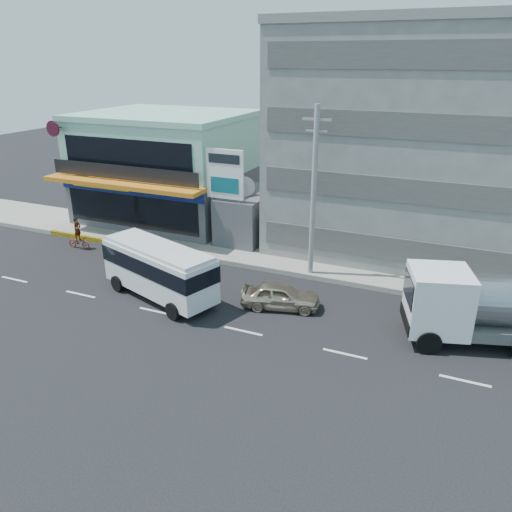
{
  "coord_description": "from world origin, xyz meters",
  "views": [
    {
      "loc": [
        13.94,
        -19.0,
        12.34
      ],
      "look_at": [
        3.87,
        4.15,
        2.2
      ],
      "focal_mm": 35.0,
      "sensor_mm": 36.0,
      "label": 1
    }
  ],
  "objects": [
    {
      "name": "motorcycle_rider",
      "position": [
        -10.06,
        5.63,
        0.72
      ],
      "size": [
        1.72,
        0.62,
        2.19
      ],
      "color": "maroon",
      "rests_on": "ground"
    },
    {
      "name": "concrete_building",
      "position": [
        10.0,
        15.0,
        7.0
      ],
      "size": [
        16.0,
        12.0,
        14.0
      ],
      "primitive_type": "cube",
      "color": "gray",
      "rests_on": "ground"
    },
    {
      "name": "billboard",
      "position": [
        -0.5,
        9.2,
        4.93
      ],
      "size": [
        2.6,
        0.18,
        6.9
      ],
      "color": "gray",
      "rests_on": "ground"
    },
    {
      "name": "gap_structure",
      "position": [
        0.0,
        12.0,
        1.75
      ],
      "size": [
        3.0,
        6.0,
        3.5
      ],
      "primitive_type": "cube",
      "color": "#434348",
      "rests_on": "ground"
    },
    {
      "name": "sidewalk",
      "position": [
        5.0,
        9.5,
        0.15
      ],
      "size": [
        70.0,
        5.0,
        0.3
      ],
      "primitive_type": "cube",
      "color": "gray",
      "rests_on": "ground"
    },
    {
      "name": "ground",
      "position": [
        0.0,
        0.0,
        0.0
      ],
      "size": [
        120.0,
        120.0,
        0.0
      ],
      "primitive_type": "plane",
      "color": "black",
      "rests_on": "ground"
    },
    {
      "name": "satellite_dish",
      "position": [
        0.0,
        11.0,
        3.58
      ],
      "size": [
        1.5,
        1.5,
        0.15
      ],
      "primitive_type": "cylinder",
      "color": "slate",
      "rests_on": "gap_structure"
    },
    {
      "name": "sedan",
      "position": [
        5.78,
        2.99,
        0.7
      ],
      "size": [
        4.39,
        2.61,
        1.4
      ],
      "primitive_type": "imported",
      "rotation": [
        0.0,
        0.0,
        1.82
      ],
      "color": "#C7B498",
      "rests_on": "ground"
    },
    {
      "name": "minibus",
      "position": [
        -0.68,
        1.5,
        1.79
      ],
      "size": [
        7.54,
        4.47,
        3.01
      ],
      "color": "silver",
      "rests_on": "ground"
    },
    {
      "name": "shop_building",
      "position": [
        -8.0,
        13.95,
        4.0
      ],
      "size": [
        12.4,
        11.7,
        8.0
      ],
      "color": "#434348",
      "rests_on": "ground"
    },
    {
      "name": "tanker_truck",
      "position": [
        16.03,
        3.63,
        1.86
      ],
      "size": [
        9.17,
        4.92,
        3.47
      ],
      "color": "white",
      "rests_on": "ground"
    },
    {
      "name": "utility_pole_near",
      "position": [
        6.0,
        7.4,
        5.15
      ],
      "size": [
        1.6,
        0.3,
        10.0
      ],
      "color": "#999993",
      "rests_on": "ground"
    }
  ]
}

